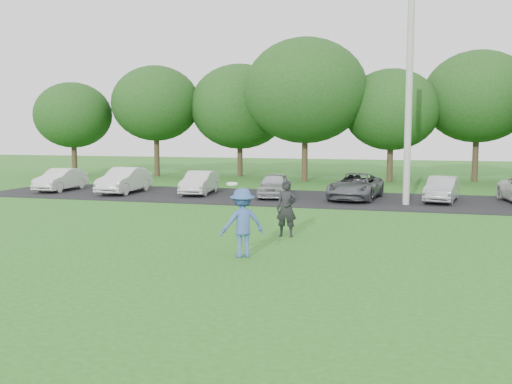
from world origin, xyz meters
TOP-DOWN VIEW (x-y plane):
  - ground at (0.00, 0.00)m, footprint 100.00×100.00m
  - parking_lot at (0.00, 13.00)m, footprint 32.00×6.50m
  - utility_pole at (4.17, 11.88)m, footprint 0.28×0.28m
  - frisbee_player at (0.45, 0.63)m, footprint 1.26×1.15m
  - camera_bystander at (0.91, 3.57)m, footprint 0.62×0.44m
  - parked_cars at (0.85, 13.09)m, footprint 27.68×4.80m
  - tree_row at (1.51, 22.76)m, footprint 42.39×9.85m

SIDE VIEW (x-z plane):
  - ground at x=0.00m, z-range 0.00..0.00m
  - parking_lot at x=0.00m, z-range 0.00..0.03m
  - parked_cars at x=0.85m, z-range -0.02..1.23m
  - camera_bystander at x=0.91m, z-range 0.00..1.67m
  - frisbee_player at x=0.45m, z-range -0.08..1.79m
  - utility_pole at x=4.17m, z-range 0.00..9.37m
  - tree_row at x=1.51m, z-range 0.59..9.23m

